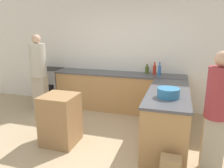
% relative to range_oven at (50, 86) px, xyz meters
% --- Properties ---
extents(ground_plane, '(14.00, 14.00, 0.00)m').
position_rel_range_oven_xyz_m(ground_plane, '(1.89, -1.95, -0.46)').
color(ground_plane, tan).
extents(wall_back, '(8.00, 0.06, 2.70)m').
position_rel_range_oven_xyz_m(wall_back, '(1.89, 0.32, 0.89)').
color(wall_back, white).
rests_on(wall_back, ground_plane).
extents(counter_back, '(3.10, 0.61, 0.92)m').
position_rel_range_oven_xyz_m(counter_back, '(1.89, 0.00, -0.00)').
color(counter_back, tan).
rests_on(counter_back, ground_plane).
extents(counter_peninsula, '(0.69, 1.90, 0.92)m').
position_rel_range_oven_xyz_m(counter_peninsula, '(3.10, -1.22, -0.00)').
color(counter_peninsula, tan).
rests_on(counter_peninsula, ground_plane).
extents(range_oven, '(0.68, 0.59, 0.93)m').
position_rel_range_oven_xyz_m(range_oven, '(0.00, 0.00, 0.00)').
color(range_oven, '#99999E').
rests_on(range_oven, ground_plane).
extents(island_table, '(0.57, 0.56, 0.87)m').
position_rel_range_oven_xyz_m(island_table, '(1.36, -1.84, -0.03)').
color(island_table, '#997047').
rests_on(island_table, ground_plane).
extents(mixing_bowl, '(0.34, 0.34, 0.15)m').
position_rel_range_oven_xyz_m(mixing_bowl, '(3.11, -1.60, 0.53)').
color(mixing_bowl, teal).
rests_on(mixing_bowl, counter_peninsula).
extents(hot_sauce_bottle, '(0.07, 0.07, 0.29)m').
position_rel_range_oven_xyz_m(hot_sauce_bottle, '(2.71, 0.08, 0.57)').
color(hot_sauce_bottle, red).
rests_on(hot_sauce_bottle, counter_back).
extents(water_bottle_blue, '(0.07, 0.07, 0.31)m').
position_rel_range_oven_xyz_m(water_bottle_blue, '(2.83, -0.03, 0.58)').
color(water_bottle_blue, '#386BB7').
rests_on(water_bottle_blue, counter_back).
extents(olive_oil_bottle, '(0.08, 0.08, 0.22)m').
position_rel_range_oven_xyz_m(olive_oil_bottle, '(2.53, 0.17, 0.54)').
color(olive_oil_bottle, '#475B1E').
rests_on(olive_oil_bottle, counter_back).
extents(person_by_range, '(0.36, 0.36, 1.82)m').
position_rel_range_oven_xyz_m(person_by_range, '(0.17, -0.68, 0.52)').
color(person_by_range, '#ADA38E').
rests_on(person_by_range, ground_plane).
extents(person_at_peninsula, '(0.31, 0.31, 1.68)m').
position_rel_range_oven_xyz_m(person_at_peninsula, '(3.74, -1.94, 0.46)').
color(person_at_peninsula, '#ADA38E').
rests_on(person_at_peninsula, ground_plane).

